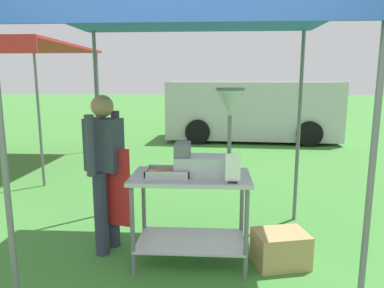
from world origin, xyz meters
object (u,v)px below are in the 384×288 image
at_px(stall_canopy, 191,19).
at_px(supply_crate, 281,248).
at_px(menu_sign, 233,170).
at_px(vendor, 105,166).
at_px(donut_cart, 191,201).
at_px(donut_fryer, 211,144).
at_px(van_silver, 252,110).
at_px(donut_tray, 168,173).

relative_size(stall_canopy, supply_crate, 4.81).
distance_m(menu_sign, vendor, 1.33).
bearing_deg(vendor, donut_cart, -14.23).
height_order(donut_fryer, menu_sign, donut_fryer).
bearing_deg(donut_cart, van_silver, 79.63).
height_order(supply_crate, van_silver, van_silver).
xyz_separation_m(donut_cart, donut_fryer, (0.19, 0.01, 0.55)).
height_order(menu_sign, vendor, vendor).
bearing_deg(menu_sign, donut_tray, 162.42).
bearing_deg(donut_fryer, vendor, 168.76).
distance_m(stall_canopy, donut_fryer, 1.13).
xyz_separation_m(stall_canopy, van_silver, (1.34, 7.22, -1.40)).
bearing_deg(van_silver, donut_cart, -100.37).
distance_m(donut_tray, vendor, 0.72).
distance_m(stall_canopy, vendor, 1.64).
relative_size(donut_fryer, supply_crate, 1.44).
relative_size(donut_tray, van_silver, 0.08).
height_order(stall_canopy, vendor, stall_canopy).
xyz_separation_m(menu_sign, van_silver, (0.96, 7.55, -0.12)).
xyz_separation_m(donut_tray, donut_fryer, (0.39, 0.06, 0.27)).
xyz_separation_m(donut_cart, van_silver, (1.34, 7.32, 0.25)).
distance_m(stall_canopy, van_silver, 7.48).
xyz_separation_m(donut_fryer, van_silver, (1.15, 7.31, -0.30)).
xyz_separation_m(stall_canopy, menu_sign, (0.38, -0.33, -1.29)).
height_order(donut_cart, van_silver, van_silver).
bearing_deg(menu_sign, donut_fryer, 127.55).
xyz_separation_m(supply_crate, van_silver, (0.48, 7.30, 0.71)).
relative_size(donut_fryer, van_silver, 0.16).
relative_size(donut_cart, van_silver, 0.22).
bearing_deg(stall_canopy, donut_fryer, -25.05).
bearing_deg(supply_crate, donut_tray, -176.24).
xyz_separation_m(donut_cart, vendor, (-0.87, 0.22, 0.27)).
xyz_separation_m(donut_tray, supply_crate, (1.07, 0.07, -0.75)).
bearing_deg(donut_fryer, donut_cart, -176.86).
relative_size(supply_crate, van_silver, 0.11).
xyz_separation_m(donut_cart, menu_sign, (0.38, -0.23, 0.36)).
distance_m(donut_tray, supply_crate, 1.30).
xyz_separation_m(stall_canopy, donut_cart, (-0.00, -0.10, -1.65)).
bearing_deg(vendor, donut_fryer, -11.24).
height_order(vendor, supply_crate, vendor).
bearing_deg(donut_cart, stall_canopy, 90.00).
xyz_separation_m(stall_canopy, donut_tray, (-0.20, -0.15, -1.37)).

